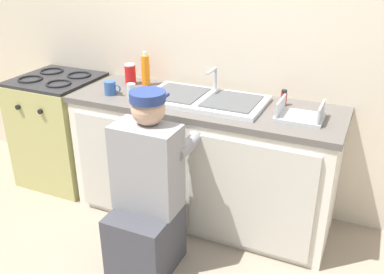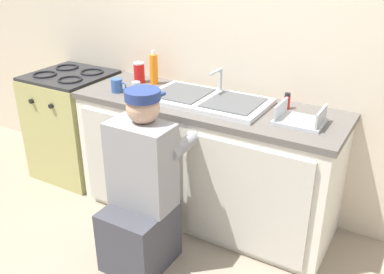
{
  "view_description": "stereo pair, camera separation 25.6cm",
  "coord_description": "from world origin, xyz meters",
  "px_view_note": "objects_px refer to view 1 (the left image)",
  "views": [
    {
      "loc": [
        1.02,
        -2.17,
        1.84
      ],
      "look_at": [
        0.0,
        0.1,
        0.69
      ],
      "focal_mm": 40.0,
      "sensor_mm": 36.0,
      "label": 1
    },
    {
      "loc": [
        1.25,
        -2.05,
        1.84
      ],
      "look_at": [
        0.0,
        0.1,
        0.69
      ],
      "focal_mm": 40.0,
      "sensor_mm": 36.0,
      "label": 2
    }
  ],
  "objects_px": {
    "plumber_person": "(147,199)",
    "dish_rack_tray": "(300,115)",
    "sink_double_basin": "(205,99)",
    "spice_bottle_red": "(284,98)",
    "soda_cup_red": "(130,74)",
    "soap_bottle_orange": "(146,70)",
    "water_glass": "(131,91)",
    "coffee_mug": "(111,88)",
    "stove_range": "(62,129)"
  },
  "relations": [
    {
      "from": "plumber_person",
      "to": "dish_rack_tray",
      "type": "xyz_separation_m",
      "value": [
        0.73,
        0.6,
        0.43
      ]
    },
    {
      "from": "sink_double_basin",
      "to": "spice_bottle_red",
      "type": "bearing_deg",
      "value": 16.51
    },
    {
      "from": "soda_cup_red",
      "to": "soap_bottle_orange",
      "type": "xyz_separation_m",
      "value": [
        0.12,
        0.03,
        0.04
      ]
    },
    {
      "from": "spice_bottle_red",
      "to": "water_glass",
      "type": "bearing_deg",
      "value": -164.01
    },
    {
      "from": "sink_double_basin",
      "to": "dish_rack_tray",
      "type": "relative_size",
      "value": 2.86
    },
    {
      "from": "plumber_person",
      "to": "sink_double_basin",
      "type": "bearing_deg",
      "value": 81.8
    },
    {
      "from": "plumber_person",
      "to": "soda_cup_red",
      "type": "bearing_deg",
      "value": 125.89
    },
    {
      "from": "soda_cup_red",
      "to": "coffee_mug",
      "type": "xyz_separation_m",
      "value": [
        0.0,
        -0.26,
        -0.03
      ]
    },
    {
      "from": "spice_bottle_red",
      "to": "sink_double_basin",
      "type": "bearing_deg",
      "value": -163.49
    },
    {
      "from": "stove_range",
      "to": "plumber_person",
      "type": "distance_m",
      "value": 1.32
    },
    {
      "from": "dish_rack_tray",
      "to": "soap_bottle_orange",
      "type": "xyz_separation_m",
      "value": [
        -1.17,
        0.2,
        0.09
      ]
    },
    {
      "from": "spice_bottle_red",
      "to": "stove_range",
      "type": "bearing_deg",
      "value": -175.15
    },
    {
      "from": "stove_range",
      "to": "coffee_mug",
      "type": "height_order",
      "value": "coffee_mug"
    },
    {
      "from": "soda_cup_red",
      "to": "spice_bottle_red",
      "type": "relative_size",
      "value": 1.45
    },
    {
      "from": "coffee_mug",
      "to": "sink_double_basin",
      "type": "bearing_deg",
      "value": 11.7
    },
    {
      "from": "plumber_person",
      "to": "dish_rack_tray",
      "type": "height_order",
      "value": "plumber_person"
    },
    {
      "from": "soda_cup_red",
      "to": "water_glass",
      "type": "height_order",
      "value": "soda_cup_red"
    },
    {
      "from": "stove_range",
      "to": "coffee_mug",
      "type": "distance_m",
      "value": 0.78
    },
    {
      "from": "soda_cup_red",
      "to": "water_glass",
      "type": "xyz_separation_m",
      "value": [
        0.17,
        -0.26,
        -0.03
      ]
    },
    {
      "from": "soda_cup_red",
      "to": "dish_rack_tray",
      "type": "distance_m",
      "value": 1.3
    },
    {
      "from": "sink_double_basin",
      "to": "soap_bottle_orange",
      "type": "bearing_deg",
      "value": 163.8
    },
    {
      "from": "plumber_person",
      "to": "coffee_mug",
      "type": "distance_m",
      "value": 0.88
    },
    {
      "from": "soda_cup_red",
      "to": "sink_double_basin",
      "type": "bearing_deg",
      "value": -11.22
    },
    {
      "from": "water_glass",
      "to": "coffee_mug",
      "type": "relative_size",
      "value": 0.79
    },
    {
      "from": "spice_bottle_red",
      "to": "coffee_mug",
      "type": "height_order",
      "value": "spice_bottle_red"
    },
    {
      "from": "plumber_person",
      "to": "soap_bottle_orange",
      "type": "xyz_separation_m",
      "value": [
        -0.44,
        0.8,
        0.52
      ]
    },
    {
      "from": "soda_cup_red",
      "to": "coffee_mug",
      "type": "relative_size",
      "value": 1.21
    },
    {
      "from": "sink_double_basin",
      "to": "water_glass",
      "type": "distance_m",
      "value": 0.5
    },
    {
      "from": "plumber_person",
      "to": "coffee_mug",
      "type": "bearing_deg",
      "value": 137.62
    },
    {
      "from": "water_glass",
      "to": "soap_bottle_orange",
      "type": "height_order",
      "value": "soap_bottle_orange"
    },
    {
      "from": "water_glass",
      "to": "dish_rack_tray",
      "type": "bearing_deg",
      "value": 4.66
    },
    {
      "from": "sink_double_basin",
      "to": "coffee_mug",
      "type": "bearing_deg",
      "value": -168.3
    },
    {
      "from": "sink_double_basin",
      "to": "spice_bottle_red",
      "type": "relative_size",
      "value": 7.62
    },
    {
      "from": "soap_bottle_orange",
      "to": "dish_rack_tray",
      "type": "bearing_deg",
      "value": -9.56
    },
    {
      "from": "sink_double_basin",
      "to": "dish_rack_tray",
      "type": "bearing_deg",
      "value": -3.78
    },
    {
      "from": "coffee_mug",
      "to": "soda_cup_red",
      "type": "bearing_deg",
      "value": 90.36
    },
    {
      "from": "soap_bottle_orange",
      "to": "stove_range",
      "type": "bearing_deg",
      "value": -167.68
    },
    {
      "from": "dish_rack_tray",
      "to": "coffee_mug",
      "type": "distance_m",
      "value": 1.29
    },
    {
      "from": "water_glass",
      "to": "coffee_mug",
      "type": "bearing_deg",
      "value": -179.6
    },
    {
      "from": "coffee_mug",
      "to": "soap_bottle_orange",
      "type": "relative_size",
      "value": 0.5
    },
    {
      "from": "plumber_person",
      "to": "soap_bottle_orange",
      "type": "distance_m",
      "value": 1.05
    },
    {
      "from": "sink_double_basin",
      "to": "plumber_person",
      "type": "height_order",
      "value": "plumber_person"
    },
    {
      "from": "sink_double_basin",
      "to": "stove_range",
      "type": "xyz_separation_m",
      "value": [
        -1.25,
        -0.0,
        -0.45
      ]
    },
    {
      "from": "stove_range",
      "to": "soda_cup_red",
      "type": "distance_m",
      "value": 0.79
    },
    {
      "from": "spice_bottle_red",
      "to": "coffee_mug",
      "type": "relative_size",
      "value": 0.83
    },
    {
      "from": "water_glass",
      "to": "stove_range",
      "type": "bearing_deg",
      "value": 170.35
    },
    {
      "from": "plumber_person",
      "to": "spice_bottle_red",
      "type": "height_order",
      "value": "plumber_person"
    },
    {
      "from": "soda_cup_red",
      "to": "soap_bottle_orange",
      "type": "height_order",
      "value": "soap_bottle_orange"
    },
    {
      "from": "spice_bottle_red",
      "to": "dish_rack_tray",
      "type": "relative_size",
      "value": 0.37
    },
    {
      "from": "water_glass",
      "to": "spice_bottle_red",
      "type": "height_order",
      "value": "spice_bottle_red"
    }
  ]
}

